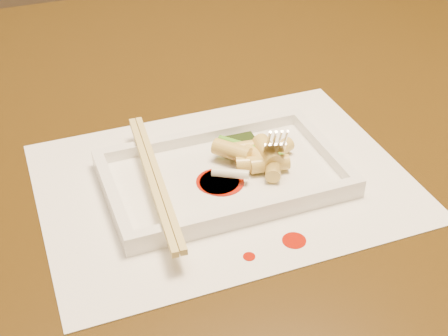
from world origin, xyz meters
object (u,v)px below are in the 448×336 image
object	(u,v)px
table	(223,165)
fork	(278,98)
plate_base	(224,178)
chopstick_a	(151,179)
placemat	(224,182)

from	to	relation	value
table	fork	distance (m)	0.23
plate_base	chopstick_a	size ratio (longest dim) A/B	1.09
placemat	plate_base	size ratio (longest dim) A/B	1.54
chopstick_a	fork	distance (m)	0.16
table	plate_base	xyz separation A→B (m)	(-0.06, -0.16, 0.11)
table	fork	xyz separation A→B (m)	(0.01, -0.14, 0.18)
table	fork	size ratio (longest dim) A/B	10.00
placemat	chopstick_a	xyz separation A→B (m)	(-0.08, 0.00, 0.03)
table	plate_base	world-z (taller)	plate_base
table	fork	world-z (taller)	fork
chopstick_a	plate_base	bearing A→B (deg)	0.00
placemat	plate_base	bearing A→B (deg)	0.00
plate_base	fork	size ratio (longest dim) A/B	1.86
table	plate_base	size ratio (longest dim) A/B	5.38
chopstick_a	placemat	bearing A→B (deg)	0.00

